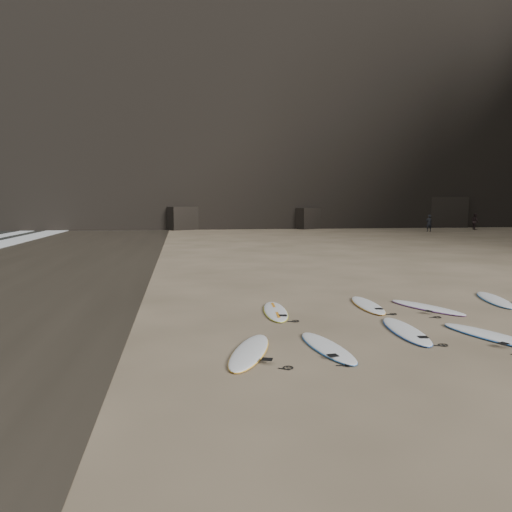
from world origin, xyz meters
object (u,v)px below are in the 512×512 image
(surfboard_3, at_px, (493,336))
(surfboard_5, at_px, (275,311))
(surfboard_6, at_px, (368,305))
(person_b, at_px, (475,222))
(surfboard_8, at_px, (495,299))
(surfboard_2, at_px, (406,330))
(surfboard_1, at_px, (327,347))
(surfboard_7, at_px, (427,307))
(surfboard_0, at_px, (250,351))
(person_a, at_px, (429,223))

(surfboard_3, distance_m, surfboard_5, 5.42)
(surfboard_6, height_order, person_b, person_b)
(surfboard_5, height_order, surfboard_8, surfboard_8)
(surfboard_6, bearing_deg, person_b, 58.17)
(surfboard_2, height_order, surfboard_8, same)
(surfboard_2, xyz_separation_m, person_b, (26.49, 39.30, 0.84))
(surfboard_1, height_order, surfboard_7, surfboard_7)
(surfboard_7, distance_m, person_b, 44.48)
(surfboard_3, bearing_deg, surfboard_0, 163.76)
(surfboard_3, relative_size, surfboard_5, 1.05)
(person_a, bearing_deg, surfboard_6, 58.36)
(surfboard_0, distance_m, surfboard_3, 5.55)
(surfboard_1, relative_size, person_b, 1.36)
(surfboard_6, bearing_deg, surfboard_5, -167.73)
(surfboard_5, height_order, person_b, person_b)
(person_a, bearing_deg, surfboard_1, 58.22)
(surfboard_6, distance_m, surfboard_7, 1.65)
(surfboard_8, bearing_deg, surfboard_5, -160.21)
(person_a, relative_size, person_b, 0.97)
(surfboard_1, distance_m, surfboard_2, 2.41)
(person_b, bearing_deg, surfboard_7, 153.84)
(surfboard_0, xyz_separation_m, surfboard_6, (4.02, 3.97, 0.00))
(surfboard_0, distance_m, person_a, 44.69)
(surfboard_0, relative_size, surfboard_1, 1.06)
(surfboard_1, height_order, person_b, person_b)
(surfboard_3, height_order, surfboard_5, surfboard_3)
(surfboard_1, xyz_separation_m, surfboard_3, (3.91, 0.25, 0.00))
(surfboard_8, height_order, person_a, person_a)
(surfboard_5, bearing_deg, surfboard_6, 13.23)
(surfboard_1, xyz_separation_m, surfboard_5, (-0.42, 3.51, 0.00))
(surfboard_0, xyz_separation_m, person_a, (23.68, 37.90, 0.81))
(surfboard_7, relative_size, person_a, 1.46)
(surfboard_1, bearing_deg, surfboard_3, -4.03)
(surfboard_3, xyz_separation_m, person_b, (24.78, 40.05, 0.84))
(surfboard_2, bearing_deg, surfboard_6, 90.62)
(surfboard_8, distance_m, person_b, 42.44)
(surfboard_2, xyz_separation_m, surfboard_6, (0.19, 2.91, -0.00))
(surfboard_1, relative_size, surfboard_7, 0.96)
(surfboard_1, height_order, surfboard_3, surfboard_3)
(surfboard_0, xyz_separation_m, person_b, (30.32, 40.36, 0.84))
(surfboard_8, bearing_deg, surfboard_6, -162.50)
(surfboard_0, height_order, surfboard_8, surfboard_8)
(surfboard_2, relative_size, surfboard_3, 0.98)
(surfboard_3, height_order, surfboard_7, surfboard_3)
(surfboard_8, xyz_separation_m, person_b, (22.13, 36.20, 0.84))
(surfboard_2, bearing_deg, surfboard_0, -160.06)
(surfboard_5, bearing_deg, surfboard_3, -31.88)
(surfboard_0, relative_size, surfboard_3, 0.96)
(surfboard_0, height_order, surfboard_7, surfboard_0)
(surfboard_7, xyz_separation_m, person_b, (24.75, 36.95, 0.84))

